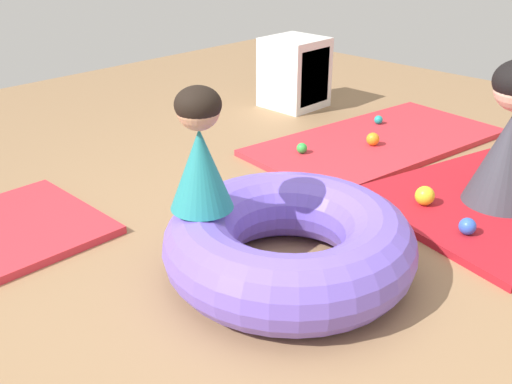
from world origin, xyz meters
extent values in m
plane|color=#93704C|center=(0.00, 0.00, 0.00)|extent=(8.00, 8.00, 0.00)
cube|color=red|center=(1.76, 0.70, 0.02)|extent=(1.91, 1.13, 0.04)
cube|color=#B21923|center=(1.39, -0.33, 0.02)|extent=(1.50, 1.40, 0.04)
torus|color=#7056D1|center=(0.09, 0.06, 0.16)|extent=(1.10, 1.10, 0.32)
cone|color=teal|center=(-0.14, 0.35, 0.50)|extent=(0.31, 0.31, 0.36)
sphere|color=tan|center=(-0.14, 0.35, 0.76)|extent=(0.18, 0.18, 0.18)
ellipsoid|color=black|center=(-0.14, 0.35, 0.77)|extent=(0.19, 0.19, 0.15)
cone|color=#383842|center=(1.39, -0.33, 0.30)|extent=(0.49, 0.49, 0.52)
sphere|color=orange|center=(1.64, 0.66, 0.08)|extent=(0.09, 0.09, 0.09)
sphere|color=teal|center=(2.05, 0.89, 0.07)|extent=(0.06, 0.06, 0.06)
sphere|color=green|center=(1.19, 0.91, 0.07)|extent=(0.07, 0.07, 0.07)
sphere|color=blue|center=(0.92, -0.37, 0.08)|extent=(0.08, 0.08, 0.08)
sphere|color=yellow|center=(1.07, -0.05, 0.09)|extent=(0.10, 0.10, 0.10)
cube|color=silver|center=(2.06, 1.73, 0.28)|extent=(0.44, 0.44, 0.56)
cube|color=#2D2D33|center=(2.06, 1.61, 0.28)|extent=(0.34, 0.20, 0.44)
camera|label=1|loc=(-1.63, -1.41, 1.46)|focal=41.92mm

